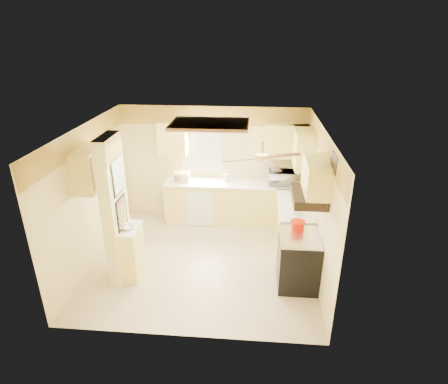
# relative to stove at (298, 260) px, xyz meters

# --- Properties ---
(floor) EXTENTS (4.00, 4.00, 0.00)m
(floor) POSITION_rel_stove_xyz_m (-1.67, 0.55, -0.46)
(floor) COLOR #C5AF88
(floor) RESTS_ON ground
(ceiling) EXTENTS (4.00, 4.00, 0.00)m
(ceiling) POSITION_rel_stove_xyz_m (-1.67, 0.55, 2.04)
(ceiling) COLOR white
(ceiling) RESTS_ON wall_back
(wall_back) EXTENTS (4.00, 0.00, 4.00)m
(wall_back) POSITION_rel_stove_xyz_m (-1.67, 2.45, 0.79)
(wall_back) COLOR #F2DC94
(wall_back) RESTS_ON floor
(wall_front) EXTENTS (4.00, 0.00, 4.00)m
(wall_front) POSITION_rel_stove_xyz_m (-1.67, -1.35, 0.79)
(wall_front) COLOR #F2DC94
(wall_front) RESTS_ON floor
(wall_left) EXTENTS (0.00, 3.80, 3.80)m
(wall_left) POSITION_rel_stove_xyz_m (-3.67, 0.55, 0.79)
(wall_left) COLOR #F2DC94
(wall_left) RESTS_ON floor
(wall_right) EXTENTS (0.00, 3.80, 3.80)m
(wall_right) POSITION_rel_stove_xyz_m (0.33, 0.55, 0.79)
(wall_right) COLOR #F2DC94
(wall_right) RESTS_ON floor
(wallpaper_border) EXTENTS (4.00, 0.02, 0.40)m
(wallpaper_border) POSITION_rel_stove_xyz_m (-1.67, 2.43, 1.84)
(wallpaper_border) COLOR #FFE14B
(wallpaper_border) RESTS_ON wall_back
(partition_column) EXTENTS (0.20, 0.70, 2.50)m
(partition_column) POSITION_rel_stove_xyz_m (-3.02, 0.00, 0.79)
(partition_column) COLOR #F2DC94
(partition_column) RESTS_ON floor
(partition_ledge) EXTENTS (0.25, 0.55, 0.90)m
(partition_ledge) POSITION_rel_stove_xyz_m (-2.80, 0.00, -0.01)
(partition_ledge) COLOR #FFED74
(partition_ledge) RESTS_ON floor
(ledge_top) EXTENTS (0.28, 0.58, 0.04)m
(ledge_top) POSITION_rel_stove_xyz_m (-2.80, 0.00, 0.46)
(ledge_top) COLOR white
(ledge_top) RESTS_ON partition_ledge
(lower_cabinets_back) EXTENTS (3.00, 0.60, 0.90)m
(lower_cabinets_back) POSITION_rel_stove_xyz_m (-1.17, 2.15, -0.01)
(lower_cabinets_back) COLOR #FFED74
(lower_cabinets_back) RESTS_ON floor
(lower_cabinets_right) EXTENTS (0.60, 1.40, 0.90)m
(lower_cabinets_right) POSITION_rel_stove_xyz_m (0.03, 1.15, -0.01)
(lower_cabinets_right) COLOR #FFED74
(lower_cabinets_right) RESTS_ON floor
(countertop_back) EXTENTS (3.04, 0.64, 0.04)m
(countertop_back) POSITION_rel_stove_xyz_m (-1.17, 2.14, 0.46)
(countertop_back) COLOR white
(countertop_back) RESTS_ON lower_cabinets_back
(countertop_right) EXTENTS (0.64, 1.44, 0.04)m
(countertop_right) POSITION_rel_stove_xyz_m (0.02, 1.15, 0.46)
(countertop_right) COLOR white
(countertop_right) RESTS_ON lower_cabinets_right
(dishwasher_panel) EXTENTS (0.58, 0.02, 0.80)m
(dishwasher_panel) POSITION_rel_stove_xyz_m (-1.92, 1.84, -0.03)
(dishwasher_panel) COLOR white
(dishwasher_panel) RESTS_ON lower_cabinets_back
(window) EXTENTS (0.92, 0.02, 1.02)m
(window) POSITION_rel_stove_xyz_m (-1.92, 2.44, 1.09)
(window) COLOR white
(window) RESTS_ON wall_back
(upper_cab_back_left) EXTENTS (0.60, 0.35, 0.70)m
(upper_cab_back_left) POSITION_rel_stove_xyz_m (-2.52, 2.27, 1.39)
(upper_cab_back_left) COLOR #FFED74
(upper_cab_back_left) RESTS_ON wall_back
(upper_cab_back_right) EXTENTS (0.90, 0.35, 0.70)m
(upper_cab_back_right) POSITION_rel_stove_xyz_m (-0.12, 2.27, 1.39)
(upper_cab_back_right) COLOR #FFED74
(upper_cab_back_right) RESTS_ON wall_back
(upper_cab_right) EXTENTS (0.35, 1.00, 0.70)m
(upper_cab_right) POSITION_rel_stove_xyz_m (0.16, 1.80, 1.39)
(upper_cab_right) COLOR #FFED74
(upper_cab_right) RESTS_ON wall_right
(upper_cab_left_wall) EXTENTS (0.35, 0.75, 0.70)m
(upper_cab_left_wall) POSITION_rel_stove_xyz_m (-3.49, 0.30, 1.39)
(upper_cab_left_wall) COLOR #FFED74
(upper_cab_left_wall) RESTS_ON wall_left
(upper_cab_over_stove) EXTENTS (0.35, 0.76, 0.52)m
(upper_cab_over_stove) POSITION_rel_stove_xyz_m (0.16, 0.00, 1.49)
(upper_cab_over_stove) COLOR #FFED74
(upper_cab_over_stove) RESTS_ON wall_right
(stove) EXTENTS (0.68, 0.77, 0.92)m
(stove) POSITION_rel_stove_xyz_m (0.00, 0.00, 0.00)
(stove) COLOR black
(stove) RESTS_ON floor
(range_hood) EXTENTS (0.50, 0.76, 0.14)m
(range_hood) POSITION_rel_stove_xyz_m (0.07, 0.00, 1.16)
(range_hood) COLOR black
(range_hood) RESTS_ON upper_cab_over_stove
(poster_menu) EXTENTS (0.02, 0.42, 0.57)m
(poster_menu) POSITION_rel_stove_xyz_m (-2.91, 0.00, 1.39)
(poster_menu) COLOR black
(poster_menu) RESTS_ON partition_column
(poster_nashville) EXTENTS (0.02, 0.42, 0.57)m
(poster_nashville) POSITION_rel_stove_xyz_m (-2.91, 0.00, 0.74)
(poster_nashville) COLOR black
(poster_nashville) RESTS_ON partition_column
(ceiling_light_panel) EXTENTS (1.35, 0.95, 0.06)m
(ceiling_light_panel) POSITION_rel_stove_xyz_m (-1.57, 1.05, 2.00)
(ceiling_light_panel) COLOR brown
(ceiling_light_panel) RESTS_ON ceiling
(ceiling_fan) EXTENTS (1.15, 1.15, 0.26)m
(ceiling_fan) POSITION_rel_stove_xyz_m (-0.67, -0.15, 1.83)
(ceiling_fan) COLOR gold
(ceiling_fan) RESTS_ON ceiling
(vent_grate) EXTENTS (0.02, 0.40, 0.25)m
(vent_grate) POSITION_rel_stove_xyz_m (0.31, -0.35, 1.84)
(vent_grate) COLOR black
(vent_grate) RESTS_ON wall_right
(microwave) EXTENTS (0.54, 0.37, 0.30)m
(microwave) POSITION_rel_stove_xyz_m (-0.19, 2.12, 0.63)
(microwave) COLOR white
(microwave) RESTS_ON countertop_back
(bowl) EXTENTS (0.28, 0.28, 0.05)m
(bowl) POSITION_rel_stove_xyz_m (-2.83, -0.03, 0.51)
(bowl) COLOR white
(bowl) RESTS_ON ledge_top
(dutch_oven) EXTENTS (0.24, 0.24, 0.16)m
(dutch_oven) POSITION_rel_stove_xyz_m (-0.03, 0.22, 0.54)
(dutch_oven) COLOR red
(dutch_oven) RESTS_ON stove
(kettle) EXTENTS (0.17, 0.17, 0.26)m
(kettle) POSITION_rel_stove_xyz_m (0.03, 0.74, 0.60)
(kettle) COLOR silver
(kettle) RESTS_ON countertop_right
(dish_rack) EXTENTS (0.37, 0.29, 0.20)m
(dish_rack) POSITION_rel_stove_xyz_m (-2.33, 2.12, 0.55)
(dish_rack) COLOR #DAB97E
(dish_rack) RESTS_ON countertop_back
(utensil_crock) EXTENTS (0.12, 0.12, 0.24)m
(utensil_crock) POSITION_rel_stove_xyz_m (-1.37, 2.21, 0.56)
(utensil_crock) COLOR white
(utensil_crock) RESTS_ON countertop_back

